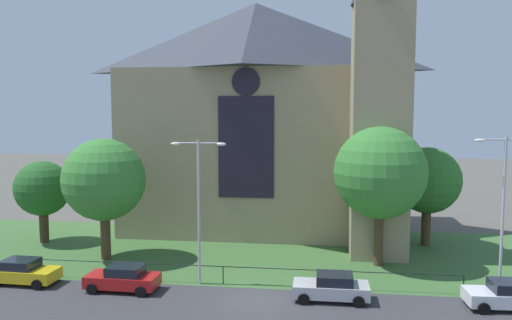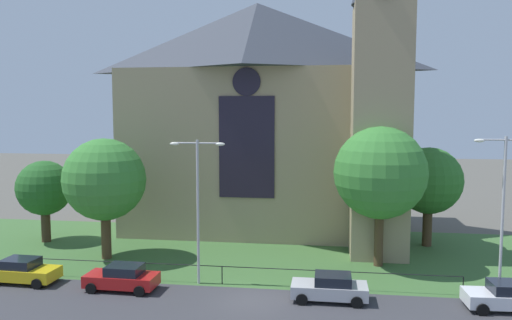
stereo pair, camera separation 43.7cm
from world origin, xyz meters
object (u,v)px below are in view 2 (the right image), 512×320
object	(u,v)px
tree_left_far	(44,188)
parked_car_yellow	(23,271)
tree_right_far	(429,181)
streetlamp_near	(198,194)
parked_car_silver	(330,288)
church_building	(265,114)
parked_car_white	(507,296)
tree_right_near	(380,173)
parked_car_red	(122,278)
tree_left_near	(105,180)
streetlamp_far	(503,198)

from	to	relation	value
tree_left_far	parked_car_yellow	xyz separation A→B (m)	(4.00, -9.44, -3.60)
tree_right_far	streetlamp_near	distance (m)	19.07
tree_right_far	parked_car_silver	world-z (taller)	tree_right_far
church_building	parked_car_white	xyz separation A→B (m)	(15.01, -17.02, -9.53)
tree_right_near	streetlamp_near	bearing A→B (deg)	-155.17
tree_left_far	parked_car_red	xyz separation A→B (m)	(10.56, -9.80, -3.60)
parked_car_white	tree_left_near	bearing A→B (deg)	-16.51
streetlamp_far	parked_car_red	xyz separation A→B (m)	(-21.60, -1.72, -4.99)
tree_left_near	streetlamp_far	bearing A→B (deg)	-9.64
tree_left_far	streetlamp_far	world-z (taller)	streetlamp_far
tree_left_far	parked_car_white	distance (m)	33.64
parked_car_white	tree_right_far	bearing A→B (deg)	-85.41
tree_left_far	streetlamp_near	bearing A→B (deg)	-28.75
streetlamp_far	parked_car_silver	world-z (taller)	streetlamp_far
church_building	parked_car_red	distance (m)	20.46
streetlamp_far	parked_car_yellow	bearing A→B (deg)	-177.25
tree_left_far	streetlamp_near	xyz separation A→B (m)	(14.73, -8.08, 1.21)
parked_car_red	parked_car_silver	xyz separation A→B (m)	(12.13, -0.02, 0.00)
tree_right_near	streetlamp_near	world-z (taller)	tree_right_near
church_building	streetlamp_far	size ratio (longest dim) A/B	2.84
streetlamp_far	parked_car_white	size ratio (longest dim) A/B	2.14
tree_left_near	parked_car_red	xyz separation A→B (m)	(3.70, -6.02, -4.94)
parked_car_red	parked_car_yellow	bearing A→B (deg)	-1.61
church_building	tree_left_near	size ratio (longest dim) A/B	3.01
church_building	streetlamp_far	bearing A→B (deg)	-45.02
tree_left_near	parked_car_white	xyz separation A→B (m)	(25.10, -6.10, -4.94)
streetlamp_far	parked_car_red	bearing A→B (deg)	-175.45
parked_car_white	parked_car_silver	bearing A→B (deg)	-3.20
church_building	streetlamp_near	distance (m)	16.09
tree_right_near	parked_car_yellow	distance (m)	23.63
tree_left_near	parked_car_silver	bearing A→B (deg)	-20.89
church_building	parked_car_silver	bearing A→B (deg)	-71.30
church_building	tree_right_near	world-z (taller)	church_building
parked_car_red	parked_car_white	distance (m)	21.40
parked_car_red	parked_car_silver	world-z (taller)	same
streetlamp_near	parked_car_silver	world-z (taller)	streetlamp_near
church_building	parked_car_red	xyz separation A→B (m)	(-6.39, -16.94, -9.53)
church_building	parked_car_yellow	bearing A→B (deg)	-128.00
parked_car_yellow	parked_car_white	size ratio (longest dim) A/B	1.00
parked_car_red	tree_right_near	bearing A→B (deg)	-154.23
tree_right_far	parked_car_yellow	size ratio (longest dim) A/B	1.82
tree_left_far	streetlamp_far	distance (m)	33.19
tree_left_far	tree_left_near	xyz separation A→B (m)	(6.85, -3.78, 1.34)
parked_car_red	parked_car_silver	distance (m)	12.13
tree_left_far	parked_car_red	size ratio (longest dim) A/B	1.55
tree_right_far	parked_car_red	bearing A→B (deg)	-147.10
parked_car_red	streetlamp_near	bearing A→B (deg)	-156.01
church_building	parked_car_white	bearing A→B (deg)	-48.60
church_building	parked_car_silver	xyz separation A→B (m)	(5.74, -16.97, -9.53)
streetlamp_far	parked_car_white	bearing A→B (deg)	-96.37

